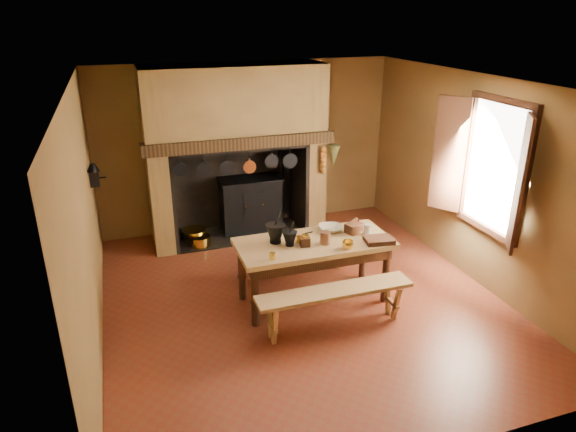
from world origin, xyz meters
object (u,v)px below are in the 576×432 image
(iron_range, at_px, (251,203))
(mixing_bowl, at_px, (330,229))
(work_table, at_px, (314,251))
(bench_front, at_px, (335,299))
(coffee_grinder, at_px, (305,241))
(wicker_basket, at_px, (354,228))

(iron_range, relative_size, mixing_bowl, 5.25)
(work_table, xyz_separation_m, mixing_bowl, (0.31, 0.22, 0.17))
(bench_front, relative_size, coffee_grinder, 10.21)
(mixing_bowl, bearing_deg, iron_range, 102.26)
(bench_front, height_order, mixing_bowl, mixing_bowl)
(iron_range, height_order, mixing_bowl, iron_range)
(bench_front, relative_size, wicker_basket, 7.29)
(coffee_grinder, bearing_deg, wicker_basket, 22.84)
(wicker_basket, bearing_deg, coffee_grinder, 173.26)
(coffee_grinder, relative_size, mixing_bowl, 0.61)
(iron_range, bearing_deg, mixing_bowl, -77.74)
(wicker_basket, bearing_deg, work_table, 168.54)
(coffee_grinder, xyz_separation_m, wicker_basket, (0.75, 0.18, -0.00))
(work_table, xyz_separation_m, bench_front, (0.00, -0.69, -0.32))
(wicker_basket, bearing_deg, mixing_bowl, 134.74)
(work_table, height_order, mixing_bowl, mixing_bowl)
(bench_front, bearing_deg, iron_range, 93.27)
(iron_range, xyz_separation_m, work_table, (0.18, -2.51, 0.23))
(work_table, bearing_deg, mixing_bowl, 35.24)
(mixing_bowl, bearing_deg, wicker_basket, -25.18)
(iron_range, distance_m, mixing_bowl, 2.37)
(work_table, relative_size, wicker_basket, 7.55)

